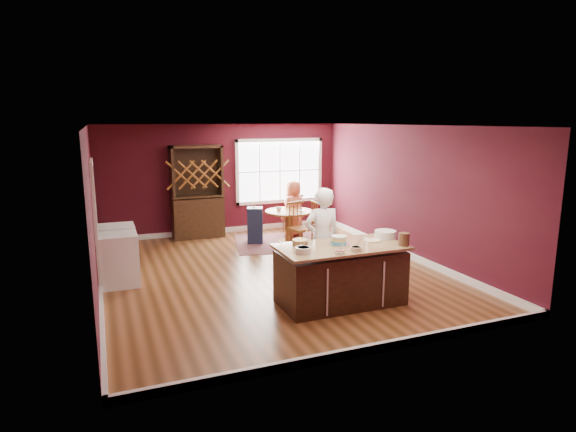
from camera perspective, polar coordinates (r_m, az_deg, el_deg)
The scene contains 27 objects.
room_shell at distance 8.75m, azimuth -2.16°, elevation 1.79°, with size 7.00×7.00×7.00m.
window at distance 12.47m, azimuth -1.00°, elevation 5.36°, with size 2.36×0.10×1.66m, color white, non-canonical shape.
doorway at distance 8.91m, azimuth -21.81°, elevation -0.97°, with size 0.08×1.26×2.13m, color white, non-canonical shape.
kitchen_island at distance 7.51m, azimuth 6.23°, elevation -7.06°, with size 1.95×1.02×0.92m.
dining_table at distance 11.07m, azimuth 0.11°, elevation -0.46°, with size 1.10×1.10×0.75m.
baker at distance 8.01m, azimuth 4.06°, elevation -2.72°, with size 0.63×0.41×1.72m, color white.
layer_cake at distance 7.42m, azimuth 6.05°, elevation -2.87°, with size 0.33×0.33×0.13m, color white, non-canonical shape.
bowl_blue at distance 6.92m, azimuth 1.81°, elevation -4.06°, with size 0.23×0.23×0.09m, color white.
bowl_yellow at distance 7.33m, azimuth 1.48°, elevation -3.15°, with size 0.25×0.25×0.09m, color olive.
bowl_pink at distance 6.92m, azimuth 6.15°, elevation -4.27°, with size 0.15×0.15×0.05m, color silver.
bowl_olive at distance 7.09m, azimuth 8.06°, elevation -3.89°, with size 0.17×0.17×0.06m, color beige.
drinking_glass at distance 7.48m, azimuth 9.16°, elevation -2.81°, with size 0.07×0.07×0.14m, color silver.
dinner_plate at distance 7.72m, azimuth 9.92°, elevation -2.85°, with size 0.28×0.28×0.02m, color #ECE99A.
white_tub at distance 7.95m, azimuth 11.46°, elevation -2.12°, with size 0.35×0.35×0.12m, color silver.
stoneware_crock at distance 7.51m, azimuth 13.57°, elevation -2.70°, with size 0.16×0.16×0.20m, color brown.
rug at distance 11.19m, azimuth 0.11°, elevation -3.11°, with size 2.42×1.87×0.01m, color brown.
chair_east at distance 11.37m, azimuth 3.92°, elevation -0.49°, with size 0.40×0.38×0.95m, color brown, non-canonical shape.
chair_south at distance 10.38m, azimuth 1.55°, elevation -1.25°, with size 0.45×0.43×1.07m, color #9D5A2C, non-canonical shape.
chair_north at distance 11.96m, azimuth 0.53°, elevation 0.29°, with size 0.43×0.41×1.01m, color #9B663E, non-canonical shape.
seated_woman at distance 11.65m, azimuth 0.67°, elevation 0.87°, with size 0.67×0.43×1.36m, color #D56746.
high_chair at distance 11.08m, azimuth -3.91°, elevation -1.01°, with size 0.35×0.35×0.87m, color #171A36, non-canonical shape.
toddler at distance 11.10m, azimuth -4.16°, elevation 0.99°, with size 0.18×0.14×0.26m, color #8CA5BF, non-canonical shape.
table_plate at distance 10.99m, azimuth 1.59°, elevation 0.63°, with size 0.19×0.19×0.01m, color beige.
table_cup at distance 11.04m, azimuth -1.10°, elevation 0.88°, with size 0.12×0.12×0.09m, color white.
hutch at distance 11.68m, azimuth -10.73°, elevation 2.81°, with size 1.21×0.50×2.21m, color #3C2215.
washer at distance 8.74m, azimuth -19.36°, elevation -4.90°, with size 0.62×0.60×0.90m, color silver.
dryer at distance 9.36m, azimuth -19.54°, elevation -3.82°, with size 0.63×0.61×0.92m, color silver.
Camera 1 is at (-2.87, -8.13, 2.80)m, focal length 30.00 mm.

